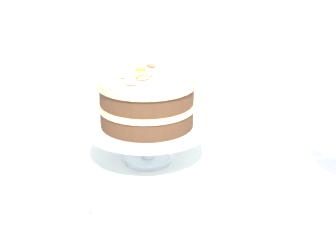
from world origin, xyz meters
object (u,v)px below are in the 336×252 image
object	(u,v)px
dining_table	(179,221)
cake_stand	(147,131)
teacup	(71,203)
layer_cake	(147,101)

from	to	relation	value
dining_table	cake_stand	bearing A→B (deg)	147.16
cake_stand	teacup	size ratio (longest dim) A/B	2.25
cake_stand	teacup	world-z (taller)	cake_stand
dining_table	cake_stand	world-z (taller)	cake_stand
dining_table	teacup	size ratio (longest dim) A/B	10.86
teacup	dining_table	bearing A→B (deg)	52.93
teacup	layer_cake	bearing A→B (deg)	83.14
teacup	cake_stand	bearing A→B (deg)	83.12
layer_cake	cake_stand	bearing A→B (deg)	-14.56
dining_table	cake_stand	xyz separation A→B (m)	(-0.12, 0.07, 0.18)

